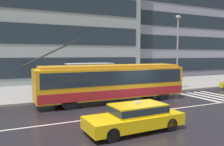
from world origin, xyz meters
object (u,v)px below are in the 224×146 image
trolleybus (113,81)px  taxi_oncoming_near (136,116)px  pedestrian_at_shelter (117,80)px  bus_shelter (89,71)px  pedestrian_approaching_curb (134,75)px  pedestrian_waiting_by_pole (105,76)px  pedestrian_walking_past (57,78)px  street_lamp (178,46)px

trolleybus → taxi_oncoming_near: (-1.86, -6.45, -0.83)m
trolleybus → pedestrian_at_shelter: (2.05, 3.26, -0.36)m
bus_shelter → pedestrian_approaching_curb: (3.98, -1.29, -0.43)m
pedestrian_at_shelter → pedestrian_waiting_by_pole: 1.60m
taxi_oncoming_near → pedestrian_approaching_curb: pedestrian_approaching_curb is taller
pedestrian_approaching_curb → pedestrian_walking_past: pedestrian_walking_past is taller
trolleybus → pedestrian_at_shelter: trolleybus is taller
taxi_oncoming_near → pedestrian_approaching_curb: (5.37, 9.19, 0.99)m
pedestrian_walking_past → pedestrian_approaching_curb: bearing=-2.9°
pedestrian_waiting_by_pole → street_lamp: street_lamp is taller
pedestrian_walking_past → bus_shelter: bearing=16.9°
trolleybus → taxi_oncoming_near: trolleybus is taller
bus_shelter → pedestrian_waiting_by_pole: (1.07, -1.21, -0.40)m
taxi_oncoming_near → trolleybus: bearing=73.9°
taxi_oncoming_near → street_lamp: (9.84, 8.48, 3.65)m
trolleybus → bus_shelter: bearing=96.6°
pedestrian_walking_past → pedestrian_at_shelter: bearing=1.8°
bus_shelter → pedestrian_waiting_by_pole: bus_shelter is taller
pedestrian_approaching_curb → pedestrian_waiting_by_pole: 2.91m
trolleybus → pedestrian_waiting_by_pole: (0.61, 2.82, 0.18)m
pedestrian_walking_past → street_lamp: street_lamp is taller
pedestrian_at_shelter → pedestrian_approaching_curb: 1.64m
pedestrian_approaching_curb → street_lamp: size_ratio=0.28×
pedestrian_approaching_curb → bus_shelter: bearing=162.1°
taxi_oncoming_near → pedestrian_walking_past: (-1.67, 9.54, 1.00)m
pedestrian_at_shelter → pedestrian_approaching_curb: (1.46, -0.52, 0.51)m
taxi_oncoming_near → pedestrian_waiting_by_pole: pedestrian_waiting_by_pole is taller
street_lamp → pedestrian_approaching_curb: bearing=171.0°
taxi_oncoming_near → pedestrian_waiting_by_pole: 9.64m
trolleybus → street_lamp: 8.70m
bus_shelter → street_lamp: street_lamp is taller
pedestrian_approaching_curb → taxi_oncoming_near: bearing=-120.3°
pedestrian_walking_past → trolleybus: bearing=-41.2°
pedestrian_walking_past → taxi_oncoming_near: bearing=-80.0°
taxi_oncoming_near → pedestrian_waiting_by_pole: (2.47, 9.27, 1.02)m
pedestrian_at_shelter → street_lamp: street_lamp is taller
bus_shelter → pedestrian_approaching_curb: 4.20m
pedestrian_at_shelter → pedestrian_waiting_by_pole: pedestrian_waiting_by_pole is taller
trolleybus → bus_shelter: size_ratio=2.94×
pedestrian_walking_past → pedestrian_waiting_by_pole: bearing=-3.8°
bus_shelter → pedestrian_approaching_curb: size_ratio=2.08×
taxi_oncoming_near → pedestrian_at_shelter: (3.91, 9.71, 0.47)m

